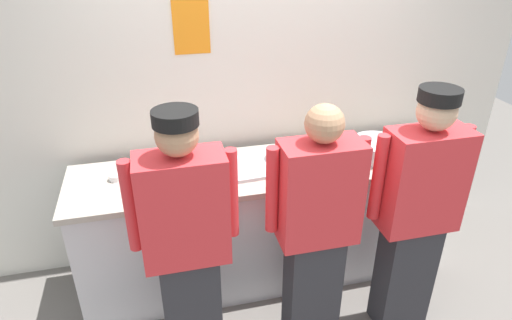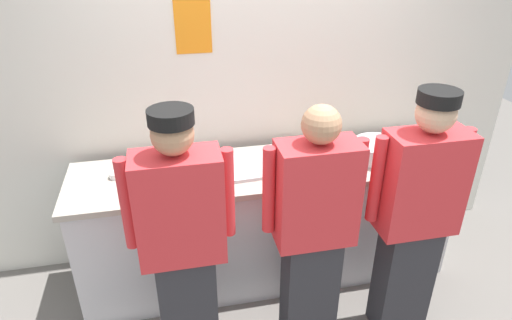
{
  "view_description": "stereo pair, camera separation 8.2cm",
  "coord_description": "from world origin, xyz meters",
  "px_view_note": "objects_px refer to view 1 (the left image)",
  "views": [
    {
      "loc": [
        -0.72,
        -2.23,
        2.39
      ],
      "look_at": [
        -0.09,
        0.35,
        0.98
      ],
      "focal_mm": 31.28,
      "sensor_mm": 36.0,
      "label": 1
    },
    {
      "loc": [
        -0.64,
        -2.25,
        2.39
      ],
      "look_at": [
        -0.09,
        0.35,
        0.98
      ],
      "focal_mm": 31.28,
      "sensor_mm": 36.0,
      "label": 2
    }
  ],
  "objects_px": {
    "plate_stack_front": "(281,156)",
    "chefs_knife": "(241,171)",
    "mixing_bowl_steel": "(377,149)",
    "ramekin_green_sauce": "(115,177)",
    "plate_stack_rear": "(180,177)",
    "squeeze_bottle_spare": "(326,140)",
    "chef_center": "(316,227)",
    "sheet_tray": "(260,166)",
    "squeeze_bottle_secondary": "(436,147)",
    "squeeze_bottle_primary": "(425,142)",
    "ramekin_red_sauce": "(144,173)",
    "deli_cup": "(208,156)",
    "chef_far_right": "(416,212)",
    "chef_near_left": "(186,242)"
  },
  "relations": [
    {
      "from": "chefs_knife",
      "to": "chef_near_left",
      "type": "bearing_deg",
      "value": -125.39
    },
    {
      "from": "sheet_tray",
      "to": "chefs_knife",
      "type": "relative_size",
      "value": 1.7
    },
    {
      "from": "plate_stack_front",
      "to": "plate_stack_rear",
      "type": "height_order",
      "value": "plate_stack_front"
    },
    {
      "from": "chef_center",
      "to": "chef_far_right",
      "type": "height_order",
      "value": "chef_far_right"
    },
    {
      "from": "chef_center",
      "to": "plate_stack_front",
      "type": "relative_size",
      "value": 7.95
    },
    {
      "from": "squeeze_bottle_spare",
      "to": "chefs_knife",
      "type": "relative_size",
      "value": 0.78
    },
    {
      "from": "sheet_tray",
      "to": "squeeze_bottle_spare",
      "type": "distance_m",
      "value": 0.54
    },
    {
      "from": "plate_stack_front",
      "to": "mixing_bowl_steel",
      "type": "bearing_deg",
      "value": -8.14
    },
    {
      "from": "squeeze_bottle_secondary",
      "to": "squeeze_bottle_primary",
      "type": "bearing_deg",
      "value": 97.51
    },
    {
      "from": "squeeze_bottle_secondary",
      "to": "squeeze_bottle_spare",
      "type": "bearing_deg",
      "value": 157.62
    },
    {
      "from": "squeeze_bottle_secondary",
      "to": "squeeze_bottle_spare",
      "type": "xyz_separation_m",
      "value": [
        -0.7,
        0.29,
        0.0
      ]
    },
    {
      "from": "deli_cup",
      "to": "chef_far_right",
      "type": "bearing_deg",
      "value": -36.55
    },
    {
      "from": "squeeze_bottle_spare",
      "to": "chef_center",
      "type": "bearing_deg",
      "value": -114.79
    },
    {
      "from": "chef_near_left",
      "to": "deli_cup",
      "type": "bearing_deg",
      "value": 73.5
    },
    {
      "from": "squeeze_bottle_secondary",
      "to": "chefs_knife",
      "type": "bearing_deg",
      "value": 173.31
    },
    {
      "from": "deli_cup",
      "to": "squeeze_bottle_primary",
      "type": "bearing_deg",
      "value": -8.65
    },
    {
      "from": "plate_stack_rear",
      "to": "plate_stack_front",
      "type": "bearing_deg",
      "value": 9.28
    },
    {
      "from": "chef_center",
      "to": "sheet_tray",
      "type": "bearing_deg",
      "value": 105.67
    },
    {
      "from": "plate_stack_rear",
      "to": "chefs_knife",
      "type": "relative_size",
      "value": 0.85
    },
    {
      "from": "mixing_bowl_steel",
      "to": "plate_stack_front",
      "type": "bearing_deg",
      "value": 171.86
    },
    {
      "from": "squeeze_bottle_primary",
      "to": "squeeze_bottle_spare",
      "type": "height_order",
      "value": "squeeze_bottle_spare"
    },
    {
      "from": "plate_stack_front",
      "to": "sheet_tray",
      "type": "height_order",
      "value": "plate_stack_front"
    },
    {
      "from": "chef_far_right",
      "to": "plate_stack_front",
      "type": "distance_m",
      "value": 0.96
    },
    {
      "from": "chef_center",
      "to": "chef_far_right",
      "type": "bearing_deg",
      "value": -3.87
    },
    {
      "from": "chef_center",
      "to": "chef_far_right",
      "type": "relative_size",
      "value": 0.97
    },
    {
      "from": "ramekin_green_sauce",
      "to": "chef_far_right",
      "type": "bearing_deg",
      "value": -22.82
    },
    {
      "from": "ramekin_red_sauce",
      "to": "chefs_knife",
      "type": "distance_m",
      "value": 0.64
    },
    {
      "from": "deli_cup",
      "to": "chef_center",
      "type": "bearing_deg",
      "value": -57.13
    },
    {
      "from": "ramekin_green_sauce",
      "to": "deli_cup",
      "type": "relative_size",
      "value": 0.92
    },
    {
      "from": "sheet_tray",
      "to": "ramekin_red_sauce",
      "type": "relative_size",
      "value": 4.35
    },
    {
      "from": "plate_stack_front",
      "to": "squeeze_bottle_spare",
      "type": "relative_size",
      "value": 0.94
    },
    {
      "from": "chefs_knife",
      "to": "chef_center",
      "type": "bearing_deg",
      "value": -62.6
    },
    {
      "from": "chef_far_right",
      "to": "mixing_bowl_steel",
      "type": "distance_m",
      "value": 0.64
    },
    {
      "from": "squeeze_bottle_primary",
      "to": "squeeze_bottle_spare",
      "type": "bearing_deg",
      "value": 165.4
    },
    {
      "from": "sheet_tray",
      "to": "squeeze_bottle_primary",
      "type": "relative_size",
      "value": 2.57
    },
    {
      "from": "chefs_knife",
      "to": "squeeze_bottle_primary",
      "type": "bearing_deg",
      "value": -2.12
    },
    {
      "from": "mixing_bowl_steel",
      "to": "squeeze_bottle_secondary",
      "type": "relative_size",
      "value": 1.75
    },
    {
      "from": "chefs_knife",
      "to": "ramekin_green_sauce",
      "type": "bearing_deg",
      "value": 174.17
    },
    {
      "from": "plate_stack_front",
      "to": "chefs_knife",
      "type": "distance_m",
      "value": 0.31
    },
    {
      "from": "mixing_bowl_steel",
      "to": "deli_cup",
      "type": "bearing_deg",
      "value": 169.9
    },
    {
      "from": "squeeze_bottle_primary",
      "to": "ramekin_red_sauce",
      "type": "xyz_separation_m",
      "value": [
        -1.97,
        0.14,
        -0.06
      ]
    },
    {
      "from": "plate_stack_rear",
      "to": "deli_cup",
      "type": "relative_size",
      "value": 2.52
    },
    {
      "from": "plate_stack_rear",
      "to": "sheet_tray",
      "type": "bearing_deg",
      "value": 7.32
    },
    {
      "from": "sheet_tray",
      "to": "chefs_knife",
      "type": "height_order",
      "value": "sheet_tray"
    },
    {
      "from": "plate_stack_rear",
      "to": "squeeze_bottle_spare",
      "type": "height_order",
      "value": "squeeze_bottle_spare"
    },
    {
      "from": "chef_center",
      "to": "mixing_bowl_steel",
      "type": "distance_m",
      "value": 0.89
    },
    {
      "from": "chef_near_left",
      "to": "deli_cup",
      "type": "distance_m",
      "value": 0.83
    },
    {
      "from": "squeeze_bottle_secondary",
      "to": "chef_center",
      "type": "bearing_deg",
      "value": -156.58
    },
    {
      "from": "chef_center",
      "to": "squeeze_bottle_primary",
      "type": "xyz_separation_m",
      "value": [
        1.02,
        0.56,
        0.17
      ]
    },
    {
      "from": "ramekin_green_sauce",
      "to": "plate_stack_rear",
      "type": "bearing_deg",
      "value": -17.39
    }
  ]
}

